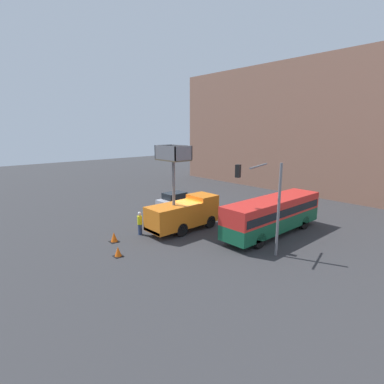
{
  "coord_description": "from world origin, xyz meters",
  "views": [
    {
      "loc": [
        18.49,
        -16.2,
        8.38
      ],
      "look_at": [
        0.15,
        0.07,
        3.16
      ],
      "focal_mm": 28.0,
      "sensor_mm": 36.0,
      "label": 1
    }
  ],
  "objects_px": {
    "city_bus": "(273,213)",
    "parked_car_curbside": "(176,199)",
    "utility_truck": "(184,211)",
    "traffic_cone_mid_road": "(114,237)",
    "road_worker_near_truck": "(140,223)",
    "road_worker_directing": "(234,233)",
    "traffic_light_pole": "(264,193)",
    "traffic_cone_near_truck": "(118,252)"
  },
  "relations": [
    {
      "from": "traffic_cone_mid_road",
      "to": "road_worker_near_truck",
      "type": "bearing_deg",
      "value": 90.85
    },
    {
      "from": "traffic_cone_mid_road",
      "to": "utility_truck",
      "type": "bearing_deg",
      "value": 75.1
    },
    {
      "from": "traffic_light_pole",
      "to": "road_worker_near_truck",
      "type": "height_order",
      "value": "traffic_light_pole"
    },
    {
      "from": "traffic_cone_near_truck",
      "to": "parked_car_curbside",
      "type": "relative_size",
      "value": 0.16
    },
    {
      "from": "traffic_light_pole",
      "to": "traffic_cone_mid_road",
      "type": "bearing_deg",
      "value": -141.48
    },
    {
      "from": "city_bus",
      "to": "traffic_cone_mid_road",
      "type": "bearing_deg",
      "value": 147.4
    },
    {
      "from": "traffic_cone_mid_road",
      "to": "parked_car_curbside",
      "type": "bearing_deg",
      "value": 117.63
    },
    {
      "from": "traffic_light_pole",
      "to": "traffic_cone_near_truck",
      "type": "distance_m",
      "value": 10.49
    },
    {
      "from": "utility_truck",
      "to": "city_bus",
      "type": "distance_m",
      "value": 7.21
    },
    {
      "from": "city_bus",
      "to": "parked_car_curbside",
      "type": "height_order",
      "value": "city_bus"
    },
    {
      "from": "traffic_light_pole",
      "to": "road_worker_directing",
      "type": "height_order",
      "value": "traffic_light_pole"
    },
    {
      "from": "utility_truck",
      "to": "parked_car_curbside",
      "type": "xyz_separation_m",
      "value": [
        -6.81,
        4.53,
        -0.89
      ]
    },
    {
      "from": "utility_truck",
      "to": "traffic_cone_mid_road",
      "type": "height_order",
      "value": "utility_truck"
    },
    {
      "from": "traffic_light_pole",
      "to": "traffic_cone_mid_road",
      "type": "relative_size",
      "value": 8.38
    },
    {
      "from": "city_bus",
      "to": "traffic_light_pole",
      "type": "height_order",
      "value": "traffic_light_pole"
    },
    {
      "from": "utility_truck",
      "to": "traffic_light_pole",
      "type": "xyz_separation_m",
      "value": [
        6.97,
        1.12,
        2.54
      ]
    },
    {
      "from": "road_worker_directing",
      "to": "parked_car_curbside",
      "type": "relative_size",
      "value": 0.41
    },
    {
      "from": "utility_truck",
      "to": "traffic_light_pole",
      "type": "height_order",
      "value": "utility_truck"
    },
    {
      "from": "road_worker_near_truck",
      "to": "parked_car_curbside",
      "type": "relative_size",
      "value": 0.45
    },
    {
      "from": "utility_truck",
      "to": "city_bus",
      "type": "bearing_deg",
      "value": 40.88
    },
    {
      "from": "parked_car_curbside",
      "to": "road_worker_directing",
      "type": "bearing_deg",
      "value": -17.71
    },
    {
      "from": "city_bus",
      "to": "road_worker_directing",
      "type": "height_order",
      "value": "city_bus"
    },
    {
      "from": "road_worker_directing",
      "to": "traffic_cone_mid_road",
      "type": "xyz_separation_m",
      "value": [
        -6.27,
        -6.46,
        -0.52
      ]
    },
    {
      "from": "traffic_light_pole",
      "to": "traffic_cone_mid_road",
      "type": "height_order",
      "value": "traffic_light_pole"
    },
    {
      "from": "traffic_cone_mid_road",
      "to": "traffic_cone_near_truck",
      "type": "bearing_deg",
      "value": -22.02
    },
    {
      "from": "city_bus",
      "to": "road_worker_near_truck",
      "type": "xyz_separation_m",
      "value": [
        -6.98,
        -8.03,
        -0.8
      ]
    },
    {
      "from": "city_bus",
      "to": "road_worker_directing",
      "type": "relative_size",
      "value": 5.81
    },
    {
      "from": "traffic_light_pole",
      "to": "traffic_cone_mid_road",
      "type": "xyz_separation_m",
      "value": [
        -8.47,
        -6.74,
        -3.84
      ]
    },
    {
      "from": "utility_truck",
      "to": "road_worker_near_truck",
      "type": "relative_size",
      "value": 3.73
    },
    {
      "from": "utility_truck",
      "to": "traffic_light_pole",
      "type": "bearing_deg",
      "value": 9.11
    },
    {
      "from": "road_worker_directing",
      "to": "traffic_cone_near_truck",
      "type": "height_order",
      "value": "road_worker_directing"
    },
    {
      "from": "traffic_cone_mid_road",
      "to": "city_bus",
      "type": "bearing_deg",
      "value": 56.11
    },
    {
      "from": "parked_car_curbside",
      "to": "traffic_cone_mid_road",
      "type": "bearing_deg",
      "value": -62.37
    },
    {
      "from": "traffic_cone_mid_road",
      "to": "road_worker_directing",
      "type": "bearing_deg",
      "value": 45.84
    },
    {
      "from": "city_bus",
      "to": "road_worker_directing",
      "type": "bearing_deg",
      "value": 171.41
    },
    {
      "from": "parked_car_curbside",
      "to": "traffic_light_pole",
      "type": "bearing_deg",
      "value": -13.92
    },
    {
      "from": "utility_truck",
      "to": "traffic_light_pole",
      "type": "distance_m",
      "value": 7.5
    },
    {
      "from": "utility_truck",
      "to": "traffic_cone_mid_road",
      "type": "bearing_deg",
      "value": -104.9
    },
    {
      "from": "road_worker_near_truck",
      "to": "city_bus",
      "type": "bearing_deg",
      "value": -22.15
    },
    {
      "from": "road_worker_near_truck",
      "to": "utility_truck",
      "type": "bearing_deg",
      "value": -5.93
    },
    {
      "from": "traffic_light_pole",
      "to": "parked_car_curbside",
      "type": "height_order",
      "value": "traffic_light_pole"
    },
    {
      "from": "road_worker_directing",
      "to": "parked_car_curbside",
      "type": "xyz_separation_m",
      "value": [
        -11.58,
        3.7,
        -0.11
      ]
    }
  ]
}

